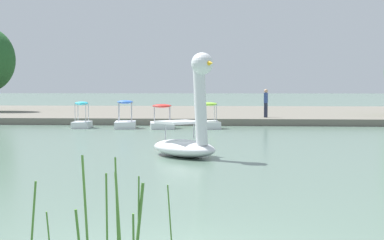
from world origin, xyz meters
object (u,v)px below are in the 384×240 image
(swan_boat, at_px, (188,132))
(person_on_path, at_px, (266,102))
(pedal_boat_lime, at_px, (208,121))
(pedal_boat_cyan, at_px, (82,120))
(pedal_boat_blue, at_px, (125,121))
(pedal_boat_red, at_px, (162,121))

(swan_boat, distance_m, person_on_path, 17.17)
(pedal_boat_lime, bearing_deg, pedal_boat_cyan, -179.30)
(pedal_boat_lime, distance_m, pedal_boat_cyan, 7.09)
(swan_boat, bearing_deg, pedal_boat_lime, 89.71)
(pedal_boat_blue, bearing_deg, pedal_boat_red, 0.82)
(swan_boat, xyz_separation_m, pedal_boat_lime, (0.07, 12.80, -0.42))
(swan_boat, bearing_deg, person_on_path, 78.23)
(pedal_boat_blue, bearing_deg, person_on_path, 27.21)
(swan_boat, height_order, pedal_boat_lime, swan_boat)
(pedal_boat_lime, relative_size, pedal_boat_cyan, 1.21)
(pedal_boat_lime, distance_m, pedal_boat_red, 2.54)
(pedal_boat_lime, bearing_deg, swan_boat, -90.29)
(swan_boat, height_order, pedal_boat_red, swan_boat)
(swan_boat, xyz_separation_m, pedal_boat_red, (-2.47, 12.69, -0.45))
(pedal_boat_red, distance_m, pedal_boat_cyan, 4.55)
(pedal_boat_blue, distance_m, pedal_boat_cyan, 2.49)
(pedal_boat_red, relative_size, pedal_boat_cyan, 1.25)
(pedal_boat_lime, xyz_separation_m, pedal_boat_blue, (-4.61, -0.14, 0.00))
(pedal_boat_cyan, distance_m, person_on_path, 11.33)
(pedal_boat_lime, xyz_separation_m, pedal_boat_cyan, (-7.09, -0.09, 0.03))
(pedal_boat_cyan, bearing_deg, swan_boat, -61.07)
(pedal_boat_blue, bearing_deg, pedal_boat_cyan, 178.83)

